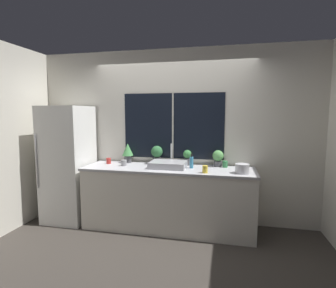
# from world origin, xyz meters

# --- Properties ---
(ground_plane) EXTENTS (14.00, 14.00, 0.00)m
(ground_plane) POSITION_xyz_m (0.00, 0.00, 0.00)
(ground_plane) COLOR #38332D
(wall_back) EXTENTS (8.00, 0.09, 2.70)m
(wall_back) POSITION_xyz_m (0.00, 0.73, 1.35)
(wall_back) COLOR silver
(wall_back) RESTS_ON ground_plane
(wall_left) EXTENTS (0.06, 7.00, 2.70)m
(wall_left) POSITION_xyz_m (-2.24, 1.50, 1.35)
(wall_left) COLOR silver
(wall_left) RESTS_ON ground_plane
(wall_right) EXTENTS (0.06, 7.00, 2.70)m
(wall_right) POSITION_xyz_m (2.24, 1.50, 1.35)
(wall_right) COLOR silver
(wall_right) RESTS_ON ground_plane
(counter) EXTENTS (2.50, 0.68, 0.92)m
(counter) POSITION_xyz_m (0.00, 0.33, 0.46)
(counter) COLOR silver
(counter) RESTS_ON ground_plane
(refrigerator) EXTENTS (0.66, 0.69, 1.82)m
(refrigerator) POSITION_xyz_m (-1.63, 0.32, 0.91)
(refrigerator) COLOR silver
(refrigerator) RESTS_ON ground_plane
(sink) EXTENTS (0.52, 0.44, 0.33)m
(sink) POSITION_xyz_m (0.00, 0.35, 0.97)
(sink) COLOR #ADADB2
(sink) RESTS_ON counter
(potted_plant_far_left) EXTENTS (0.18, 0.18, 0.31)m
(potted_plant_far_left) POSITION_xyz_m (-0.72, 0.59, 1.10)
(potted_plant_far_left) COLOR #4C4C51
(potted_plant_far_left) RESTS_ON counter
(potted_plant_center_left) EXTENTS (0.18, 0.18, 0.29)m
(potted_plant_center_left) POSITION_xyz_m (-0.23, 0.59, 1.08)
(potted_plant_center_left) COLOR #4C4C51
(potted_plant_center_left) RESTS_ON counter
(potted_plant_center_right) EXTENTS (0.13, 0.13, 0.23)m
(potted_plant_center_right) POSITION_xyz_m (0.25, 0.59, 1.05)
(potted_plant_center_right) COLOR #4C4C51
(potted_plant_center_right) RESTS_ON counter
(potted_plant_far_right) EXTENTS (0.16, 0.16, 0.24)m
(potted_plant_far_right) POSITION_xyz_m (0.71, 0.59, 1.06)
(potted_plant_far_right) COLOR #4C4C51
(potted_plant_far_right) RESTS_ON counter
(soap_bottle) EXTENTS (0.05, 0.05, 0.21)m
(soap_bottle) POSITION_xyz_m (0.34, 0.38, 1.01)
(soap_bottle) COLOR teal
(soap_bottle) RESTS_ON counter
(mug_grey) EXTENTS (0.09, 0.09, 0.09)m
(mug_grey) POSITION_xyz_m (-0.69, 0.33, 0.96)
(mug_grey) COLOR gray
(mug_grey) RESTS_ON counter
(mug_green) EXTENTS (0.07, 0.07, 0.10)m
(mug_green) POSITION_xyz_m (0.82, 0.54, 0.97)
(mug_green) COLOR #38844C
(mug_green) RESTS_ON counter
(mug_red) EXTENTS (0.07, 0.07, 0.09)m
(mug_red) POSITION_xyz_m (-0.99, 0.44, 0.96)
(mug_red) COLOR #B72D28
(mug_red) RESTS_ON counter
(mug_yellow) EXTENTS (0.07, 0.07, 0.10)m
(mug_yellow) POSITION_xyz_m (0.56, 0.11, 0.97)
(mug_yellow) COLOR gold
(mug_yellow) RESTS_ON counter
(kettle) EXTENTS (0.18, 0.18, 0.14)m
(kettle) POSITION_xyz_m (1.04, 0.19, 0.99)
(kettle) COLOR #B2B2B7
(kettle) RESTS_ON counter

